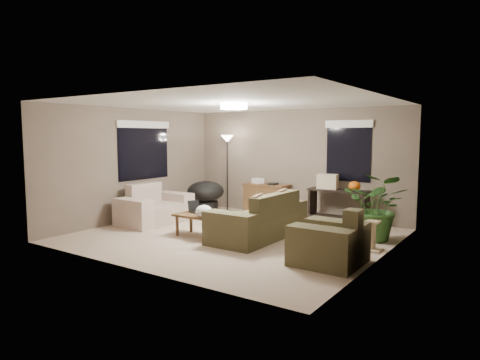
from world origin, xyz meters
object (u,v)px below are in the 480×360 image
Objects in this scene: papasan_chair at (206,195)px; houseplant at (377,214)px; console_table at (338,204)px; coffee_table at (201,218)px; floor_lamp at (227,148)px; armchair at (330,244)px; loveseat at (154,209)px; desk at (267,199)px; cat_scratching_post at (372,238)px; main_sofa at (261,222)px.

papasan_chair is 0.95× the size of houseplant.
papasan_chair is at bearing -168.46° from console_table.
coffee_table is 0.52× the size of floor_lamp.
floor_lamp is (0.28, 0.53, 1.13)m from papasan_chair.
armchair is at bearing -5.00° from coffee_table.
loveseat is 4.39m from armchair.
loveseat is 1.72m from coffee_table.
floor_lamp is (-1.06, -0.14, 1.22)m from desk.
console_table is at bearing -0.63° from desk.
console_table is 3.20m from papasan_chair.
armchair is 1.00× the size of coffee_table.
cat_scratching_post is (0.30, 1.08, -0.08)m from armchair.
console_table is 1.05× the size of houseplant.
main_sofa reaches higher than papasan_chair.
main_sofa is at bearing 31.84° from coffee_table.
armchair is at bearing -94.93° from houseplant.
console_table is (-0.98, 2.80, 0.14)m from armchair.
console_table is 1.11× the size of papasan_chair.
houseplant reaches higher than cat_scratching_post.
main_sofa is 2.26m from desk.
armchair is 0.52× the size of floor_lamp.
desk is 0.94× the size of papasan_chair.
main_sofa is at bearing -110.62° from console_table.
console_table is (3.36, 2.15, 0.14)m from loveseat.
console_table is 1.50m from houseplant.
houseplant is (2.83, 1.58, 0.12)m from coffee_table.
desk is at bearing 134.61° from armchair.
cat_scratching_post reaches higher than coffee_table.
cat_scratching_post is at bearing -21.16° from floor_lamp.
floor_lamp reaches higher than coffee_table.
armchair is 2.97m from console_table.
armchair is 0.86× the size of papasan_chair.
desk is 0.89× the size of houseplant.
loveseat is at bearing -147.39° from console_table.
loveseat and armchair have the same top height.
main_sofa is 1.15× the size of floor_lamp.
houseplant is at bearing -18.95° from desk.
loveseat is at bearing -176.05° from main_sofa.
console_table is at bearing 109.26° from armchair.
main_sofa is 2.00× the size of desk.
papasan_chair is 1.28m from floor_lamp.
desk is at bearing 179.37° from console_table.
loveseat is 1.23× the size of console_table.
desk is at bearing 7.27° from floor_lamp.
coffee_table is at bearing -87.70° from desk.
coffee_table is (-0.96, -0.59, 0.06)m from main_sofa.
main_sofa is at bearing -41.15° from floor_lamp.
coffee_table is 3.09m from cat_scratching_post.
coffee_table is 0.86× the size of papasan_chair.
cat_scratching_post is at bearing -79.18° from houseplant.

